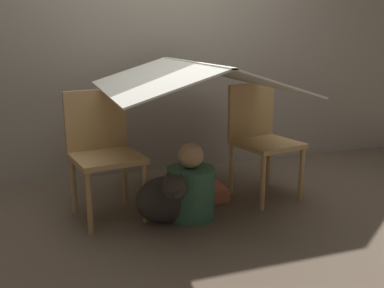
{
  "coord_description": "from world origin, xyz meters",
  "views": [
    {
      "loc": [
        -0.97,
        -2.68,
        1.22
      ],
      "look_at": [
        0.0,
        0.14,
        0.48
      ],
      "focal_mm": 40.0,
      "sensor_mm": 36.0,
      "label": 1
    }
  ],
  "objects_px": {
    "chair_right": "(261,135)",
    "person_front": "(191,188)",
    "chair_left": "(103,148)",
    "dog": "(168,197)"
  },
  "relations": [
    {
      "from": "chair_left",
      "to": "chair_right",
      "type": "distance_m",
      "value": 1.21
    },
    {
      "from": "chair_left",
      "to": "person_front",
      "type": "distance_m",
      "value": 0.67
    },
    {
      "from": "chair_right",
      "to": "person_front",
      "type": "height_order",
      "value": "chair_right"
    },
    {
      "from": "chair_right",
      "to": "person_front",
      "type": "bearing_deg",
      "value": -171.37
    },
    {
      "from": "person_front",
      "to": "chair_right",
      "type": "bearing_deg",
      "value": 20.55
    },
    {
      "from": "chair_left",
      "to": "chair_right",
      "type": "height_order",
      "value": "same"
    },
    {
      "from": "person_front",
      "to": "dog",
      "type": "xyz_separation_m",
      "value": [
        -0.18,
        -0.07,
        -0.02
      ]
    },
    {
      "from": "chair_left",
      "to": "dog",
      "type": "bearing_deg",
      "value": -50.71
    },
    {
      "from": "chair_right",
      "to": "person_front",
      "type": "xyz_separation_m",
      "value": [
        -0.66,
        -0.25,
        -0.28
      ]
    },
    {
      "from": "chair_left",
      "to": "person_front",
      "type": "relative_size",
      "value": 1.64
    }
  ]
}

